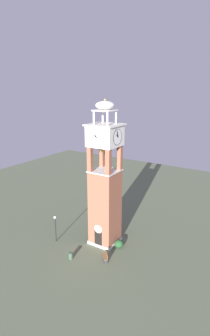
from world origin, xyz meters
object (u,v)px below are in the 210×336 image
Objects in this scene: park_bench at (106,256)px; lamp_post at (55,224)px; trash_bin at (71,256)px; clock_tower at (105,188)px.

lamp_post is (-7.80, -0.09, 2.06)m from park_bench.
trash_bin is at bearing -25.64° from lamp_post.
clock_tower is at bearing 31.68° from lamp_post.
park_bench reaches higher than trash_bin.
trash_bin is (4.19, -2.01, -2.14)m from lamp_post.
trash_bin is (-1.36, -5.44, -7.22)m from clock_tower.
lamp_post is at bearing -148.32° from clock_tower.
park_bench is at bearing 30.26° from trash_bin.
lamp_post is 5.12m from trash_bin.
lamp_post reaches higher than trash_bin.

